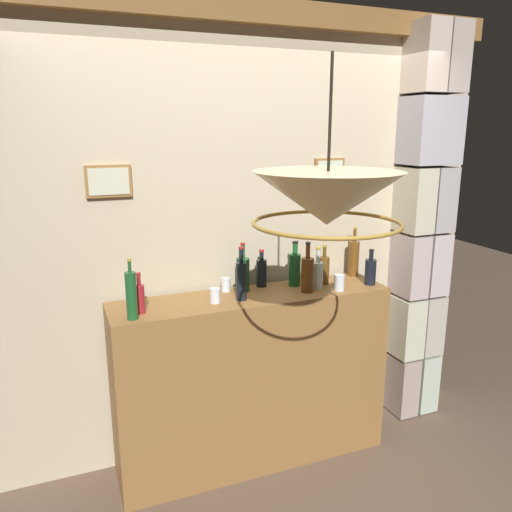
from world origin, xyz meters
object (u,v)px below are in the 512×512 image
(liquor_bottle_vermouth, at_px, (131,295))
(glass_tumbler_rocks, at_px, (339,283))
(liquor_bottle_sherry, at_px, (262,272))
(pendant_lamp, at_px, (327,200))
(glass_tumbler_shot, at_px, (226,285))
(liquor_bottle_brandy, at_px, (354,258))
(liquor_bottle_rum, at_px, (241,280))
(glass_tumbler_highball, at_px, (215,296))
(liquor_bottle_vodka, at_px, (370,271))
(liquor_bottle_whiskey, at_px, (324,270))
(liquor_bottle_tequila, at_px, (243,273))
(liquor_bottle_scotch, at_px, (295,268))
(liquor_bottle_amaro, at_px, (140,298))
(liquor_bottle_rye, at_px, (318,274))
(liquor_bottle_mezcal, at_px, (307,274))

(liquor_bottle_vermouth, relative_size, glass_tumbler_rocks, 3.26)
(liquor_bottle_sherry, distance_m, pendant_lamp, 1.20)
(glass_tumbler_shot, bearing_deg, liquor_bottle_brandy, -0.03)
(liquor_bottle_brandy, xyz_separation_m, pendant_lamp, (-0.81, -1.03, 0.56))
(liquor_bottle_sherry, xyz_separation_m, glass_tumbler_shot, (-0.24, -0.01, -0.05))
(glass_tumbler_rocks, bearing_deg, pendant_lamp, -125.30)
(liquor_bottle_rum, height_order, glass_tumbler_highball, liquor_bottle_rum)
(liquor_bottle_vodka, xyz_separation_m, liquor_bottle_sherry, (-0.65, 0.22, 0.00))
(liquor_bottle_rum, xyz_separation_m, glass_tumbler_rocks, (0.61, -0.06, -0.07))
(liquor_bottle_vodka, distance_m, liquor_bottle_vermouth, 1.48)
(liquor_bottle_whiskey, distance_m, pendant_lamp, 1.23)
(liquor_bottle_rum, relative_size, pendant_lamp, 0.48)
(liquor_bottle_rum, relative_size, liquor_bottle_vermouth, 0.97)
(liquor_bottle_brandy, distance_m, liquor_bottle_vodka, 0.21)
(liquor_bottle_tequila, bearing_deg, liquor_bottle_vodka, -13.24)
(liquor_bottle_scotch, xyz_separation_m, liquor_bottle_amaro, (-0.98, -0.13, -0.03))
(liquor_bottle_whiskey, distance_m, glass_tumbler_shot, 0.63)
(liquor_bottle_amaro, xyz_separation_m, liquor_bottle_tequila, (0.64, 0.16, 0.02))
(liquor_bottle_rye, distance_m, liquor_bottle_amaro, 1.08)
(liquor_bottle_vodka, xyz_separation_m, pendant_lamp, (-0.80, -0.82, 0.59))
(liquor_bottle_rye, relative_size, liquor_bottle_rum, 0.83)
(glass_tumbler_highball, bearing_deg, liquor_bottle_brandy, 9.87)
(liquor_bottle_tequila, relative_size, glass_tumbler_shot, 3.59)
(liquor_bottle_rye, height_order, liquor_bottle_sherry, liquor_bottle_rye)
(liquor_bottle_tequila, xyz_separation_m, glass_tumbler_highball, (-0.22, -0.15, -0.07))
(liquor_bottle_amaro, relative_size, liquor_bottle_vermouth, 0.69)
(liquor_bottle_whiskey, xyz_separation_m, pendant_lamp, (-0.53, -0.94, 0.59))
(liquor_bottle_mezcal, xyz_separation_m, liquor_bottle_tequila, (-0.35, 0.17, -0.01))
(liquor_bottle_vodka, bearing_deg, liquor_bottle_mezcal, 177.97)
(liquor_bottle_rye, xyz_separation_m, liquor_bottle_amaro, (-1.08, -0.03, -0.01))
(liquor_bottle_rye, distance_m, liquor_bottle_vodka, 0.35)
(liquor_bottle_rum, distance_m, glass_tumbler_shot, 0.20)
(liquor_bottle_vodka, bearing_deg, liquor_bottle_scotch, 161.20)
(liquor_bottle_mezcal, distance_m, glass_tumbler_shot, 0.49)
(liquor_bottle_tequila, bearing_deg, liquor_bottle_vermouth, -161.28)
(glass_tumbler_shot, bearing_deg, liquor_bottle_mezcal, -23.23)
(pendant_lamp, bearing_deg, glass_tumbler_shot, 94.78)
(liquor_bottle_scotch, bearing_deg, glass_tumbler_rocks, -42.47)
(liquor_bottle_amaro, height_order, liquor_bottle_mezcal, liquor_bottle_mezcal)
(liquor_bottle_rye, relative_size, liquor_bottle_vodka, 1.15)
(liquor_bottle_sherry, bearing_deg, liquor_bottle_whiskey, -14.78)
(liquor_bottle_amaro, height_order, liquor_bottle_tequila, liquor_bottle_tequila)
(glass_tumbler_highball, bearing_deg, liquor_bottle_tequila, 34.39)
(liquor_bottle_scotch, xyz_separation_m, liquor_bottle_tequila, (-0.33, 0.03, -0.00))
(pendant_lamp, bearing_deg, liquor_bottle_sherry, 81.73)
(liquor_bottle_scotch, height_order, liquor_bottle_tequila, liquor_bottle_tequila)
(liquor_bottle_scotch, distance_m, liquor_bottle_sherry, 0.21)
(liquor_bottle_vodka, xyz_separation_m, glass_tumbler_highball, (-1.01, 0.03, -0.04))
(liquor_bottle_sherry, relative_size, glass_tumbler_shot, 2.83)
(glass_tumbler_rocks, relative_size, glass_tumbler_shot, 1.20)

